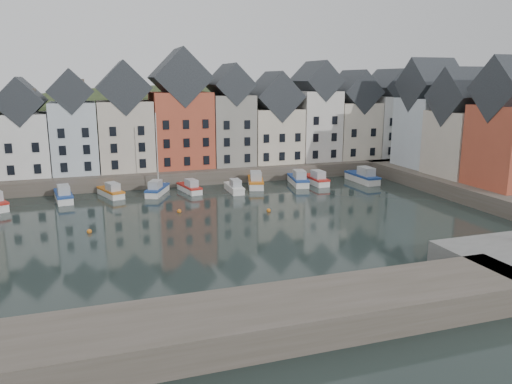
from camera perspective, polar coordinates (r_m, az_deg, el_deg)
name	(u,v)px	position (r m, az deg, el deg)	size (l,w,h in m)	color
ground	(231,228)	(52.14, -2.90, -4.17)	(260.00, 260.00, 0.00)	black
far_quay	(180,170)	(80.47, -8.68, 2.47)	(90.00, 16.00, 2.00)	#4B453A
right_quay	(494,189)	(73.06, 25.55, 0.31)	(14.00, 54.00, 2.00)	#4B453A
near_wall	(165,335)	(29.87, -10.33, -15.77)	(50.00, 6.00, 2.00)	#4B453A
hillside	(162,236)	(110.04, -10.69, -5.00)	(153.60, 70.40, 64.00)	#263319
far_terrace	(201,121)	(78.11, -6.27, 8.06)	(72.37, 8.16, 17.78)	beige
right_terrace	(466,126)	(74.97, 22.90, 6.98)	(8.30, 24.25, 16.36)	silver
mooring_buoys	(183,217)	(56.26, -8.30, -2.86)	(20.50, 5.50, 0.50)	#C96717
boat_b	(64,196)	(68.07, -21.13, -0.38)	(2.67, 6.37, 2.37)	silver
boat_c	(111,192)	(68.60, -16.23, 0.02)	(3.49, 5.88, 2.16)	silver
boat_d	(157,189)	(68.38, -11.24, 0.31)	(4.03, 6.01, 11.06)	silver
boat_e	(190,188)	(69.08, -7.57, 0.49)	(2.72, 5.61, 2.07)	silver
boat_f	(234,188)	(68.68, -2.49, 0.51)	(1.75, 5.37, 2.05)	silver
boat_g	(256,181)	(72.05, -0.05, 1.22)	(3.79, 6.98, 2.56)	silver
boat_h	(298,180)	(73.60, 4.85, 1.41)	(3.16, 6.72, 2.48)	silver
boat_i	(316,179)	(74.36, 6.86, 1.44)	(1.96, 6.09, 2.33)	silver
boat_j	(363,177)	(76.76, 12.12, 1.68)	(2.34, 7.03, 2.68)	silver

